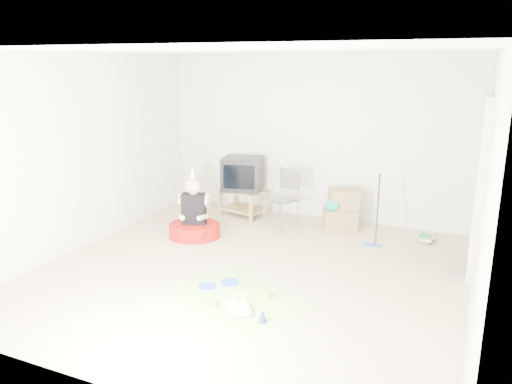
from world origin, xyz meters
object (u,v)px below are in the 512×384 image
at_px(crt_tv, 243,174).
at_px(birthday_cake, 239,310).
at_px(seated_woman, 194,222).
at_px(tv_stand, 243,200).
at_px(cardboard_boxes, 341,210).
at_px(folding_chair, 281,199).

xyz_separation_m(crt_tv, birthday_cake, (1.38, -3.01, -0.68)).
height_order(seated_woman, birthday_cake, seated_woman).
xyz_separation_m(tv_stand, birthday_cake, (1.38, -3.01, -0.23)).
xyz_separation_m(cardboard_boxes, birthday_cake, (-0.27, -3.01, -0.26)).
bearing_deg(folding_chair, seated_woman, -137.09).
relative_size(cardboard_boxes, seated_woman, 0.58).
bearing_deg(crt_tv, birthday_cake, -77.29).
distance_m(cardboard_boxes, birthday_cake, 3.03).
bearing_deg(crt_tv, seated_woman, -111.37).
relative_size(tv_stand, seated_woman, 0.75).
bearing_deg(folding_chair, crt_tv, 159.07).
bearing_deg(tv_stand, crt_tv, 90.00).
height_order(folding_chair, birthday_cake, folding_chair).
xyz_separation_m(folding_chair, seated_woman, (-0.99, -0.92, -0.22)).
height_order(cardboard_boxes, birthday_cake, cardboard_boxes).
distance_m(tv_stand, seated_woman, 1.24).
distance_m(cardboard_boxes, seated_woman, 2.23).
relative_size(crt_tv, birthday_cake, 1.91).
xyz_separation_m(crt_tv, cardboard_boxes, (1.65, 0.00, -0.42)).
bearing_deg(seated_woman, birthday_cake, -48.43).
xyz_separation_m(tv_stand, folding_chair, (0.79, -0.30, 0.19)).
distance_m(tv_stand, birthday_cake, 3.32).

